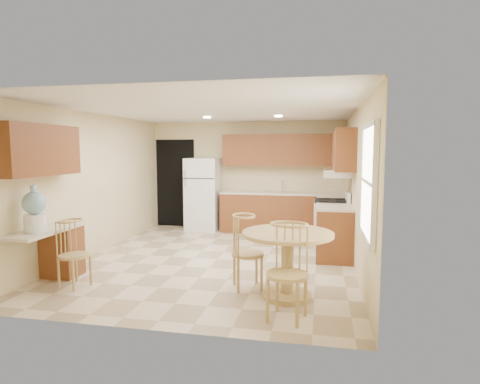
% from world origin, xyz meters
% --- Properties ---
extents(floor, '(5.50, 5.50, 0.00)m').
position_xyz_m(floor, '(0.00, 0.00, 0.00)').
color(floor, beige).
rests_on(floor, ground).
extents(ceiling, '(4.50, 5.50, 0.02)m').
position_xyz_m(ceiling, '(0.00, 0.00, 2.50)').
color(ceiling, white).
rests_on(ceiling, wall_back).
extents(wall_back, '(4.50, 0.02, 2.50)m').
position_xyz_m(wall_back, '(0.00, 2.75, 1.25)').
color(wall_back, beige).
rests_on(wall_back, floor).
extents(wall_front, '(4.50, 0.02, 2.50)m').
position_xyz_m(wall_front, '(0.00, -2.75, 1.25)').
color(wall_front, beige).
rests_on(wall_front, floor).
extents(wall_left, '(0.02, 5.50, 2.50)m').
position_xyz_m(wall_left, '(-2.25, 0.00, 1.25)').
color(wall_left, beige).
rests_on(wall_left, floor).
extents(wall_right, '(0.02, 5.50, 2.50)m').
position_xyz_m(wall_right, '(2.25, 0.00, 1.25)').
color(wall_right, beige).
rests_on(wall_right, floor).
extents(doorway, '(0.90, 0.02, 2.10)m').
position_xyz_m(doorway, '(-1.75, 2.73, 1.05)').
color(doorway, black).
rests_on(doorway, floor).
extents(base_cab_back, '(2.75, 0.60, 0.87)m').
position_xyz_m(base_cab_back, '(0.88, 2.45, 0.43)').
color(base_cab_back, brown).
rests_on(base_cab_back, floor).
extents(counter_back, '(2.75, 0.63, 0.04)m').
position_xyz_m(counter_back, '(0.88, 2.45, 0.89)').
color(counter_back, beige).
rests_on(counter_back, base_cab_back).
extents(base_cab_right_a, '(0.60, 0.59, 0.87)m').
position_xyz_m(base_cab_right_a, '(1.95, 1.85, 0.43)').
color(base_cab_right_a, brown).
rests_on(base_cab_right_a, floor).
extents(counter_right_a, '(0.63, 0.59, 0.04)m').
position_xyz_m(counter_right_a, '(1.95, 1.85, 0.89)').
color(counter_right_a, beige).
rests_on(counter_right_a, base_cab_right_a).
extents(base_cab_right_b, '(0.60, 0.80, 0.87)m').
position_xyz_m(base_cab_right_b, '(1.95, 0.40, 0.43)').
color(base_cab_right_b, brown).
rests_on(base_cab_right_b, floor).
extents(counter_right_b, '(0.63, 0.80, 0.04)m').
position_xyz_m(counter_right_b, '(1.95, 0.40, 0.89)').
color(counter_right_b, beige).
rests_on(counter_right_b, base_cab_right_b).
extents(upper_cab_back, '(2.75, 0.33, 0.70)m').
position_xyz_m(upper_cab_back, '(0.88, 2.58, 1.85)').
color(upper_cab_back, brown).
rests_on(upper_cab_back, wall_back).
extents(upper_cab_right, '(0.33, 2.42, 0.70)m').
position_xyz_m(upper_cab_right, '(2.08, 1.21, 1.85)').
color(upper_cab_right, brown).
rests_on(upper_cab_right, wall_right).
extents(upper_cab_left, '(0.33, 1.40, 0.70)m').
position_xyz_m(upper_cab_left, '(-2.08, -1.60, 1.85)').
color(upper_cab_left, brown).
rests_on(upper_cab_left, wall_left).
extents(sink, '(0.78, 0.44, 0.01)m').
position_xyz_m(sink, '(0.85, 2.45, 0.91)').
color(sink, silver).
rests_on(sink, counter_back).
extents(range_hood, '(0.50, 0.76, 0.14)m').
position_xyz_m(range_hood, '(2.00, 1.18, 1.42)').
color(range_hood, silver).
rests_on(range_hood, upper_cab_right).
extents(desk_pedestal, '(0.48, 0.42, 0.72)m').
position_xyz_m(desk_pedestal, '(-2.00, -1.32, 0.36)').
color(desk_pedestal, brown).
rests_on(desk_pedestal, floor).
extents(desk_top, '(0.50, 1.20, 0.04)m').
position_xyz_m(desk_top, '(-2.00, -1.70, 0.75)').
color(desk_top, beige).
rests_on(desk_top, desk_pedestal).
extents(window, '(0.06, 1.12, 1.30)m').
position_xyz_m(window, '(2.23, -1.85, 1.50)').
color(window, white).
rests_on(window, wall_right).
extents(can_light_a, '(0.14, 0.14, 0.02)m').
position_xyz_m(can_light_a, '(-0.50, 1.20, 2.48)').
color(can_light_a, white).
rests_on(can_light_a, ceiling).
extents(can_light_b, '(0.14, 0.14, 0.02)m').
position_xyz_m(can_light_b, '(0.90, 1.20, 2.48)').
color(can_light_b, white).
rests_on(can_light_b, ceiling).
extents(refrigerator, '(0.73, 0.71, 1.66)m').
position_xyz_m(refrigerator, '(-0.95, 2.40, 0.83)').
color(refrigerator, white).
rests_on(refrigerator, floor).
extents(stove, '(0.65, 0.76, 1.09)m').
position_xyz_m(stove, '(1.92, 1.18, 0.47)').
color(stove, white).
rests_on(stove, floor).
extents(dining_table, '(1.13, 1.13, 0.84)m').
position_xyz_m(dining_table, '(1.32, -1.55, 0.55)').
color(dining_table, tan).
rests_on(dining_table, floor).
extents(chair_table_a, '(0.44, 0.56, 0.99)m').
position_xyz_m(chair_table_a, '(0.77, -1.39, 0.60)').
color(chair_table_a, tan).
rests_on(chair_table_a, floor).
extents(chair_table_b, '(0.46, 0.48, 1.05)m').
position_xyz_m(chair_table_b, '(1.37, -2.30, 0.64)').
color(chair_table_b, tan).
rests_on(chair_table_b, floor).
extents(chair_desk, '(0.40, 0.52, 0.90)m').
position_xyz_m(chair_desk, '(-1.55, -1.79, 0.55)').
color(chair_desk, tan).
rests_on(chair_desk, floor).
extents(water_crock, '(0.30, 0.30, 0.62)m').
position_xyz_m(water_crock, '(-2.00, -1.85, 1.05)').
color(water_crock, white).
rests_on(water_crock, desk_top).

